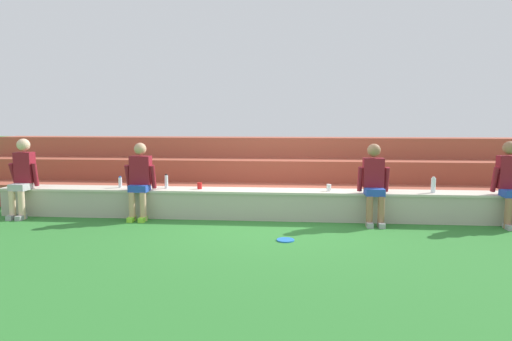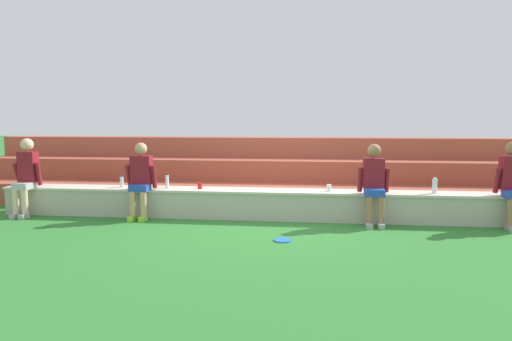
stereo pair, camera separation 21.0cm
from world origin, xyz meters
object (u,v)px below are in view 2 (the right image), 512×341
object	(u,v)px
plastic_cup_left_end	(200,186)
water_bottle_near_right	(122,182)
water_bottle_near_left	(435,186)
water_bottle_mid_left	(167,181)
plastic_cup_right_end	(329,188)
person_far_left	(26,175)
person_center	(374,182)
frisbee	(283,240)
person_left_of_center	(141,178)

from	to	relation	value
plastic_cup_left_end	water_bottle_near_right	bearing A→B (deg)	178.60
water_bottle_near_left	water_bottle_mid_left	bearing A→B (deg)	179.46
water_bottle_mid_left	plastic_cup_right_end	size ratio (longest dim) A/B	2.19
water_bottle_near_left	plastic_cup_right_end	bearing A→B (deg)	179.70
person_far_left	plastic_cup_left_end	size ratio (longest dim) A/B	12.09
water_bottle_mid_left	plastic_cup_left_end	size ratio (longest dim) A/B	2.26
water_bottle_mid_left	water_bottle_near_right	world-z (taller)	water_bottle_mid_left
person_far_left	water_bottle_near_right	xyz separation A→B (m)	(1.68, 0.32, -0.15)
water_bottle_mid_left	water_bottle_near_right	bearing A→B (deg)	177.79
water_bottle_near_right	plastic_cup_right_end	distance (m)	3.79
water_bottle_mid_left	plastic_cup_left_end	xyz separation A→B (m)	(0.61, -0.00, -0.07)
person_far_left	person_center	xyz separation A→B (m)	(6.20, 0.01, -0.03)
person_center	water_bottle_near_left	xyz separation A→B (m)	(1.04, 0.24, -0.09)
plastic_cup_right_end	plastic_cup_left_end	size ratio (longest dim) A/B	1.03
plastic_cup_right_end	plastic_cup_left_end	distance (m)	2.30
person_far_left	plastic_cup_right_end	xyz separation A→B (m)	(5.47, 0.26, -0.19)
person_center	plastic_cup_left_end	xyz separation A→B (m)	(-3.03, 0.28, -0.16)
water_bottle_near_right	plastic_cup_left_end	size ratio (longest dim) A/B	1.79
person_center	water_bottle_near_right	xyz separation A→B (m)	(-4.52, 0.32, -0.12)
person_far_left	water_bottle_near_left	distance (m)	7.24
frisbee	water_bottle_near_right	bearing A→B (deg)	153.90
person_far_left	water_bottle_near_left	xyz separation A→B (m)	(7.23, 0.25, -0.12)
person_center	plastic_cup_right_end	size ratio (longest dim) A/B	11.20
frisbee	person_center	bearing A→B (deg)	39.44
water_bottle_near_left	frisbee	xyz separation A→B (m)	(-2.48, -1.43, -0.63)
water_bottle_near_right	frisbee	xyz separation A→B (m)	(3.07, -1.51, -0.60)
water_bottle_near_right	water_bottle_near_left	bearing A→B (deg)	-0.80
person_left_of_center	frisbee	xyz separation A→B (m)	(2.58, -1.18, -0.72)
water_bottle_near_left	plastic_cup_left_end	size ratio (longest dim) A/B	2.33
person_far_left	water_bottle_near_right	bearing A→B (deg)	10.93
person_center	water_bottle_near_right	bearing A→B (deg)	175.96
frisbee	water_bottle_mid_left	bearing A→B (deg)	146.16
plastic_cup_right_end	water_bottle_near_right	bearing A→B (deg)	178.96
water_bottle_near_right	plastic_cup_left_end	world-z (taller)	water_bottle_near_right
water_bottle_mid_left	plastic_cup_right_end	world-z (taller)	water_bottle_mid_left
water_bottle_mid_left	water_bottle_near_left	distance (m)	4.68
person_left_of_center	water_bottle_near_right	world-z (taller)	person_left_of_center
plastic_cup_left_end	person_left_of_center	bearing A→B (deg)	-164.05
person_left_of_center	person_center	distance (m)	4.03
person_far_left	water_bottle_near_left	bearing A→B (deg)	1.95
person_left_of_center	person_center	xyz separation A→B (m)	(4.03, 0.00, -0.00)
person_far_left	person_left_of_center	world-z (taller)	person_far_left
person_center	water_bottle_mid_left	bearing A→B (deg)	175.52
water_bottle_mid_left	water_bottle_near_right	xyz separation A→B (m)	(-0.88, 0.03, -0.03)
person_far_left	plastic_cup_left_end	distance (m)	3.19
water_bottle_near_right	person_far_left	bearing A→B (deg)	-169.07
water_bottle_mid_left	frisbee	world-z (taller)	water_bottle_mid_left
person_left_of_center	water_bottle_mid_left	size ratio (longest dim) A/B	5.11
plastic_cup_right_end	plastic_cup_left_end	bearing A→B (deg)	179.19
person_center	water_bottle_near_left	bearing A→B (deg)	13.07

